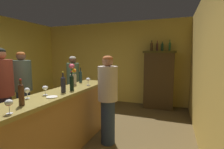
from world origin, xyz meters
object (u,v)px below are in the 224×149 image
display_cabinet (159,79)px  wine_glass_rear (88,80)px  wine_bottle_merlot (72,82)px  patron_in_grey (23,88)px  flower_arrangement (73,74)px  display_bottle_midleft (157,46)px  wine_glass_front (9,103)px  display_bottle_left (152,46)px  display_bottle_center (162,46)px  bar_counter (57,125)px  patron_by_cabinet (2,93)px  wine_bottle_rose (21,94)px  display_bottle_midright (170,46)px  patron_tall (73,84)px  bartender (108,96)px  wine_bottle_syrah (81,76)px  cheese_plate (52,97)px  wine_bottle_chardonnay (63,84)px  wine_glass_mid (45,88)px  wine_glass_spare (27,91)px

display_cabinet → wine_glass_rear: size_ratio=11.85×
wine_bottle_merlot → patron_in_grey: size_ratio=0.19×
display_cabinet → flower_arrangement: display_cabinet is taller
display_bottle_midleft → patron_in_grey: display_bottle_midleft is taller
wine_bottle_merlot → wine_glass_front: wine_bottle_merlot is taller
display_bottle_left → display_bottle_center: display_bottle_left is taller
bar_counter → display_cabinet: bearing=67.7°
display_bottle_center → wine_glass_front: bearing=-106.3°
display_bottle_left → patron_by_cabinet: size_ratio=0.18×
wine_bottle_rose → flower_arrangement: size_ratio=0.75×
wine_bottle_merlot → wine_glass_rear: (0.01, 0.52, -0.03)m
display_bottle_midleft → display_bottle_midright: (0.34, 0.00, 0.01)m
display_bottle_midright → patron_tall: size_ratio=0.21×
wine_bottle_rose → bartender: (0.53, 1.28, -0.28)m
patron_by_cabinet → patron_in_grey: bearing=122.4°
display_bottle_center → display_bottle_midleft: bearing=-180.0°
display_bottle_center → wine_bottle_rose: bearing=-108.8°
wine_glass_rear → bartender: (0.45, -0.13, -0.25)m
patron_in_grey → wine_bottle_syrah: bearing=63.7°
wine_glass_front → patron_in_grey: (-1.39, 1.38, -0.21)m
wine_bottle_syrah → cheese_plate: 1.27m
patron_tall → bartender: 1.60m
wine_bottle_chardonnay → display_bottle_midleft: (1.09, 2.96, 0.68)m
wine_bottle_chardonnay → cheese_plate: (0.04, -0.31, -0.13)m
wine_bottle_merlot → patron_by_cabinet: bearing=-166.4°
wine_bottle_chardonnay → wine_glass_rear: size_ratio=2.26×
display_bottle_center → patron_tall: bearing=-143.9°
wine_glass_rear → display_bottle_left: 2.54m
wine_bottle_rose → wine_bottle_merlot: 0.89m
patron_tall → display_bottle_center: bearing=93.8°
wine_glass_rear → bar_counter: bearing=-100.0°
cheese_plate → wine_glass_mid: bearing=156.1°
bar_counter → display_bottle_midright: size_ratio=8.42×
wine_bottle_rose → patron_in_grey: patron_in_grey is taller
wine_glass_spare → wine_bottle_syrah: bearing=91.0°
wine_bottle_syrah → display_bottle_left: display_bottle_left is taller
display_cabinet → wine_glass_spare: display_cabinet is taller
display_bottle_midright → display_bottle_center: bearing=180.0°
wine_bottle_syrah → wine_glass_rear: bearing=-37.6°
bar_counter → wine_bottle_syrah: size_ratio=8.82×
display_bottle_midleft → display_bottle_midright: bearing=0.0°
display_cabinet → wine_glass_mid: (-1.30, -3.18, 0.22)m
display_bottle_left → patron_in_grey: bearing=-131.4°
wine_bottle_merlot → display_bottle_midleft: size_ratio=1.05×
flower_arrangement → wine_glass_mid: bearing=-84.8°
wine_bottle_syrah → wine_bottle_chardonnay: bearing=-74.7°
wine_bottle_rose → cheese_plate: 0.44m
wine_glass_mid → wine_glass_spare: 0.25m
wine_glass_rear → patron_by_cabinet: bearing=-146.3°
wine_glass_mid → patron_in_grey: patron_in_grey is taller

